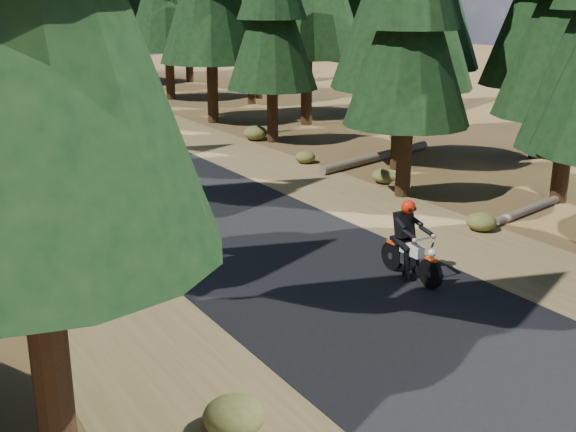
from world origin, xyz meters
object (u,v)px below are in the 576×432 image
object	(u,v)px
log_near	(377,157)
rider_lead	(411,254)
log_far	(533,208)
rider_follow	(132,210)

from	to	relation	value
log_near	rider_lead	xyz separation A→B (m)	(-6.77, -9.71, 0.44)
log_far	rider_lead	size ratio (longest dim) A/B	2.00
log_far	rider_follow	world-z (taller)	rider_follow
rider_lead	log_far	bearing A→B (deg)	-161.97
rider_lead	rider_follow	size ratio (longest dim) A/B	0.99
log_near	rider_lead	distance (m)	11.84
log_near	log_far	bearing A→B (deg)	-106.70
log_near	log_far	distance (m)	7.65
log_near	rider_follow	size ratio (longest dim) A/B	3.09
log_near	rider_follow	xyz separation A→B (m)	(-10.86, -3.26, 0.43)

